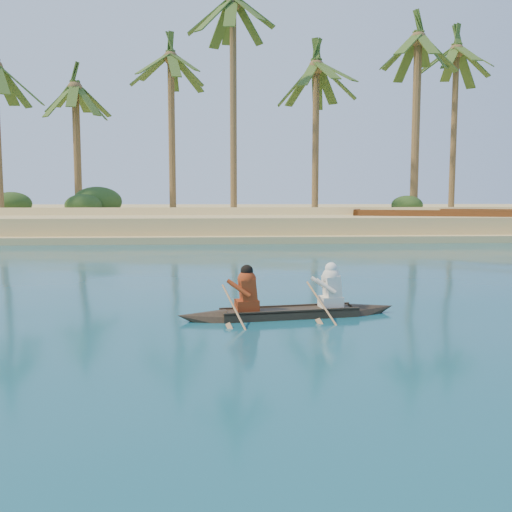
{
  "coord_description": "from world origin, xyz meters",
  "views": [
    {
      "loc": [
        -7.69,
        -7.18,
        2.49
      ],
      "look_at": [
        -6.85,
        6.34,
        1.05
      ],
      "focal_mm": 40.0,
      "sensor_mm": 36.0,
      "label": 1
    }
  ],
  "objects": [
    {
      "name": "canoe",
      "position": [
        -6.29,
        4.29,
        0.25
      ],
      "size": [
        4.66,
        1.35,
        1.27
      ],
      "rotation": [
        0.0,
        0.0,
        0.16
      ],
      "color": "#342B1C",
      "rests_on": "ground"
    },
    {
      "name": "shrub_cluster",
      "position": [
        0.0,
        31.5,
        1.2
      ],
      "size": [
        100.0,
        6.0,
        2.4
      ],
      "primitive_type": null,
      "color": "#1D3E16",
      "rests_on": "ground"
    },
    {
      "name": "barge_mid",
      "position": [
        6.36,
        26.51,
        0.68
      ],
      "size": [
        12.34,
        7.14,
        1.95
      ],
      "rotation": [
        0.0,
        0.0,
        -0.29
      ],
      "color": "brown",
      "rests_on": "ground"
    },
    {
      "name": "sandy_embankment",
      "position": [
        0.0,
        46.89,
        0.53
      ],
      "size": [
        150.0,
        51.0,
        1.5
      ],
      "color": "tan",
      "rests_on": "ground"
    },
    {
      "name": "palm_grove",
      "position": [
        0.0,
        35.0,
        8.0
      ],
      "size": [
        110.0,
        14.0,
        16.0
      ],
      "primitive_type": null,
      "color": "#3A511C",
      "rests_on": "ground"
    }
  ]
}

